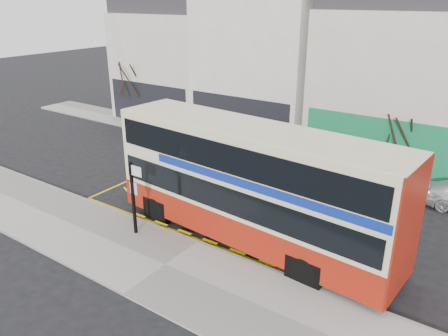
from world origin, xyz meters
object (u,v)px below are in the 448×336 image
Objects in this scene: street_tree_left at (131,70)px; street_tree_right at (402,124)px; double_decker_bus at (252,184)px; bus_stop_post at (134,192)px; car_silver at (158,131)px; car_grey at (278,154)px.

street_tree_right is (19.79, -0.04, -0.95)m from street_tree_left.
double_decker_bus reaches higher than bus_stop_post.
double_decker_bus is at bearing -106.55° from street_tree_right.
car_silver is at bearing -169.34° from street_tree_right.
double_decker_bus is 3.89× the size of bus_stop_post.
double_decker_bus reaches higher than street_tree_right.
street_tree_right is (2.98, 10.04, 0.54)m from double_decker_bus.
car_grey is at bearing -83.69° from car_silver.
double_decker_bus is 13.90m from car_silver.
car_grey is 0.63× the size of street_tree_left.
car_silver is 6.63m from street_tree_left.
bus_stop_post reaches higher than car_silver.
bus_stop_post is 0.53× the size of street_tree_left.
double_decker_bus reaches higher than car_grey.
car_silver is at bearing 152.80° from double_decker_bus.
car_silver is at bearing 127.30° from bus_stop_post.
street_tree_left reaches higher than car_silver.
street_tree_left is at bearing 134.41° from bus_stop_post.
street_tree_left is at bearing 153.65° from double_decker_bus.
street_tree_left is at bearing 179.90° from street_tree_right.
car_grey is at bearing -164.31° from street_tree_right.
street_tree_right is at bearing 59.07° from bus_stop_post.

